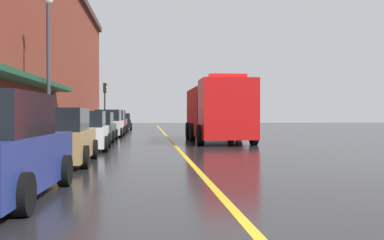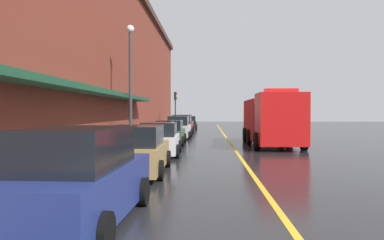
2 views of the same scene
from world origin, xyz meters
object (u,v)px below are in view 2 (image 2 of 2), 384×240
object	(u,v)px
parking_meter_4	(58,154)
street_lamp_left	(130,72)
parking_meter_3	(152,128)
parked_car_4	(179,128)
parking_meter_1	(94,144)
parked_car_1	(136,151)
parked_car_6	(185,124)
parked_car_7	(189,123)
parking_meter_0	(102,141)
parked_car_5	(182,125)
parked_car_0	(80,180)
parked_car_2	(160,140)
parking_meter_2	(147,129)
parked_car_3	(170,133)
fire_truck	(271,120)
traffic_light_near	(175,103)

from	to	relation	value
parking_meter_4	street_lamp_left	bearing A→B (deg)	92.86
parking_meter_3	parked_car_4	bearing A→B (deg)	71.60
parked_car_4	parking_meter_1	size ratio (longest dim) A/B	3.27
parked_car_1	street_lamp_left	bearing A→B (deg)	11.60
parked_car_1	street_lamp_left	distance (m)	9.45
parked_car_6	street_lamp_left	bearing A→B (deg)	173.57
parked_car_7	parking_meter_0	distance (m)	33.56
parked_car_5	parked_car_6	bearing A→B (deg)	0.45
parked_car_4	street_lamp_left	xyz separation A→B (m)	(-2.09, -8.83, 3.56)
parking_meter_3	parking_meter_4	bearing A→B (deg)	-90.00
parked_car_0	street_lamp_left	xyz separation A→B (m)	(-2.03, 14.48, 3.55)
parked_car_0	parked_car_5	size ratio (longest dim) A/B	1.06
parked_car_2	parking_meter_4	size ratio (longest dim) A/B	3.21
parked_car_5	parked_car_7	distance (m)	11.04
parked_car_4	parked_car_5	distance (m)	5.68
parked_car_0	parking_meter_2	xyz separation A→B (m)	(-1.43, 16.78, 0.21)
parking_meter_1	parking_meter_3	world-z (taller)	same
parked_car_7	parking_meter_4	distance (m)	37.56
parked_car_0	parked_car_6	distance (m)	34.58
parking_meter_2	parked_car_3	bearing A→B (deg)	32.57
parked_car_2	parked_car_1	bearing A→B (deg)	176.97
parked_car_1	parked_car_5	distance (m)	23.02
parking_meter_0	parking_meter_1	world-z (taller)	same
parking_meter_3	fire_truck	bearing A→B (deg)	-11.46
parking_meter_0	parked_car_1	bearing A→B (deg)	-21.19
parked_car_3	parked_car_5	world-z (taller)	parked_car_5
parking_meter_1	parking_meter_3	size ratio (longest dim) A/B	1.00
parked_car_3	parked_car_4	world-z (taller)	parked_car_4
street_lamp_left	parked_car_4	bearing A→B (deg)	76.66
traffic_light_near	parked_car_4	bearing A→B (deg)	-83.89
parked_car_2	parked_car_6	xyz separation A→B (m)	(-0.15, 23.12, 0.09)
street_lamp_left	parking_meter_3	bearing A→B (deg)	82.12
parked_car_7	traffic_light_near	size ratio (longest dim) A/B	0.99
parking_meter_0	parking_meter_4	xyz separation A→B (m)	(0.00, -4.00, 0.00)
parked_car_4	parked_car_6	world-z (taller)	parked_car_6
parked_car_1	parked_car_6	bearing A→B (deg)	-1.23
parked_car_4	parking_meter_0	bearing A→B (deg)	175.63
parking_meter_1	parking_meter_3	distance (m)	13.22
parked_car_1	parked_car_5	size ratio (longest dim) A/B	1.04
parked_car_1	parked_car_6	size ratio (longest dim) A/B	0.99
parked_car_4	fire_truck	xyz separation A→B (m)	(6.35, -6.08, 0.80)
parking_meter_2	parked_car_0	bearing A→B (deg)	-85.13
parked_car_5	parked_car_7	world-z (taller)	parked_car_5
parked_car_4	parking_meter_2	world-z (taller)	parked_car_4
parked_car_0	parked_car_5	world-z (taller)	parked_car_5
parked_car_7	parked_car_0	bearing A→B (deg)	178.00
parked_car_3	parked_car_5	distance (m)	11.34
fire_truck	parking_meter_3	world-z (taller)	fire_truck
parked_car_2	parking_meter_0	distance (m)	5.19
fire_truck	street_lamp_left	bearing A→B (deg)	-72.28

